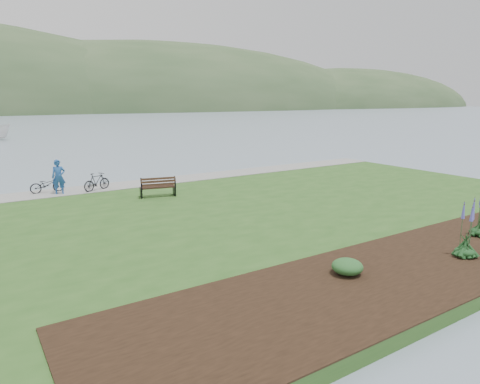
# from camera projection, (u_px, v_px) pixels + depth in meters

# --- Properties ---
(ground) EXTENTS (600.00, 600.00, 0.00)m
(ground) POSITION_uv_depth(u_px,v_px,m) (219.00, 212.00, 20.36)
(ground) COLOR slate
(ground) RESTS_ON ground
(lawn) EXTENTS (34.00, 20.00, 0.40)m
(lawn) POSITION_uv_depth(u_px,v_px,m) (242.00, 218.00, 18.68)
(lawn) COLOR #284E1B
(lawn) RESTS_ON ground
(shoreline_path) EXTENTS (34.00, 2.20, 0.03)m
(shoreline_path) POSITION_uv_depth(u_px,v_px,m) (161.00, 181.00, 25.93)
(shoreline_path) COLOR gray
(shoreline_path) RESTS_ON lawn
(garden_bed) EXTENTS (24.00, 4.40, 0.04)m
(garden_bed) POSITION_uv_depth(u_px,v_px,m) (451.00, 253.00, 13.83)
(garden_bed) COLOR black
(garden_bed) RESTS_ON lawn
(far_hillside) EXTENTS (580.00, 80.00, 38.00)m
(far_hillside) POSITION_uv_depth(u_px,v_px,m) (48.00, 112.00, 170.32)
(far_hillside) COLOR #334D2B
(far_hillside) RESTS_ON ground
(park_bench) EXTENTS (1.86, 1.10, 1.08)m
(park_bench) POSITION_uv_depth(u_px,v_px,m) (158.00, 187.00, 21.71)
(park_bench) COLOR black
(park_bench) RESTS_ON lawn
(person) EXTENTS (0.86, 0.66, 2.14)m
(person) POSITION_uv_depth(u_px,v_px,m) (58.00, 174.00, 22.21)
(person) COLOR #1F4D92
(person) RESTS_ON lawn
(bicycle_a) EXTENTS (0.64, 1.72, 0.89)m
(bicycle_a) POSITION_uv_depth(u_px,v_px,m) (47.00, 184.00, 22.70)
(bicycle_a) COLOR black
(bicycle_a) RESTS_ON lawn
(bicycle_b) EXTENTS (1.06, 1.68, 0.98)m
(bicycle_b) POSITION_uv_depth(u_px,v_px,m) (97.00, 182.00, 23.22)
(bicycle_b) COLOR black
(bicycle_b) RESTS_ON lawn
(echium_0) EXTENTS (0.62, 0.62, 2.00)m
(echium_0) POSITION_uv_depth(u_px,v_px,m) (467.00, 234.00, 13.31)
(echium_0) COLOR #143719
(echium_0) RESTS_ON garden_bed
(shrub_0) EXTENTS (0.88, 0.88, 0.44)m
(shrub_0) POSITION_uv_depth(u_px,v_px,m) (347.00, 267.00, 12.07)
(shrub_0) COLOR #1E4C21
(shrub_0) RESTS_ON garden_bed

